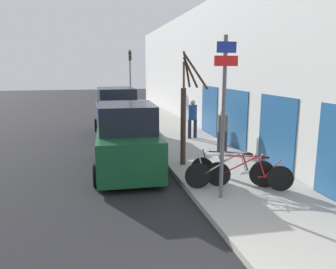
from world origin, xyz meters
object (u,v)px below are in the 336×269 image
(parked_car_0, at_px, (127,141))
(parked_car_1, at_px, (116,114))
(pedestrian_near, at_px, (223,127))
(street_tree, at_px, (185,114))
(pedestrian_far, at_px, (193,116))
(bicycle_1, at_px, (230,172))
(bicycle_0, at_px, (249,174))
(bicycle_2, at_px, (233,170))
(traffic_light, at_px, (130,72))
(signpost, at_px, (224,112))

(parked_car_0, distance_m, parked_car_1, 5.75)
(parked_car_0, height_order, parked_car_1, parked_car_1)
(pedestrian_near, height_order, street_tree, street_tree)
(pedestrian_far, bearing_deg, parked_car_0, -147.00)
(pedestrian_near, bearing_deg, bicycle_1, 59.63)
(parked_car_0, height_order, pedestrian_near, parked_car_0)
(pedestrian_far, relative_size, street_tree, 0.48)
(pedestrian_far, height_order, street_tree, street_tree)
(bicycle_0, xyz_separation_m, bicycle_2, (-0.26, 0.43, 0.00))
(bicycle_1, distance_m, street_tree, 2.75)
(pedestrian_far, bearing_deg, traffic_light, 84.18)
(bicycle_1, xyz_separation_m, bicycle_2, (0.17, 0.23, -0.01))
(bicycle_1, relative_size, pedestrian_near, 1.49)
(bicycle_0, bearing_deg, signpost, 139.97)
(street_tree, bearing_deg, bicycle_1, -75.76)
(bicycle_0, distance_m, pedestrian_far, 6.61)
(parked_car_0, height_order, street_tree, street_tree)
(bicycle_0, bearing_deg, traffic_light, 29.78)
(parked_car_0, bearing_deg, pedestrian_near, 18.93)
(bicycle_1, height_order, traffic_light, traffic_light)
(traffic_light, bearing_deg, parked_car_1, -102.09)
(parked_car_1, bearing_deg, street_tree, -74.68)
(bicycle_2, xyz_separation_m, pedestrian_far, (0.79, 6.13, 0.62))
(signpost, relative_size, bicycle_2, 1.92)
(bicycle_0, distance_m, street_tree, 3.05)
(signpost, relative_size, pedestrian_near, 2.37)
(bicycle_2, distance_m, parked_car_0, 3.56)
(signpost, height_order, parked_car_1, signpost)
(bicycle_0, relative_size, parked_car_0, 0.46)
(bicycle_1, distance_m, bicycle_2, 0.28)
(bicycle_1, bearing_deg, pedestrian_far, -1.28)
(bicycle_0, xyz_separation_m, bicycle_1, (-0.43, 0.21, 0.02))
(parked_car_1, distance_m, traffic_light, 8.42)
(bicycle_2, height_order, pedestrian_far, pedestrian_far)
(bicycle_0, distance_m, parked_car_1, 9.00)
(parked_car_0, height_order, pedestrian_far, parked_car_0)
(signpost, relative_size, parked_car_1, 0.81)
(pedestrian_near, bearing_deg, traffic_light, -92.23)
(signpost, height_order, street_tree, signpost)
(parked_car_0, xyz_separation_m, pedestrian_near, (3.76, 1.08, 0.09))
(bicycle_2, bearing_deg, bicycle_1, 176.13)
(bicycle_1, relative_size, pedestrian_far, 1.39)
(signpost, xyz_separation_m, pedestrian_far, (1.48, 6.98, -1.12))
(pedestrian_near, bearing_deg, bicycle_2, 60.91)
(bicycle_2, xyz_separation_m, street_tree, (-0.77, 2.13, 1.29))
(signpost, xyz_separation_m, bicycle_1, (0.52, 0.63, -1.73))
(parked_car_0, distance_m, pedestrian_far, 5.09)
(parked_car_0, relative_size, traffic_light, 1.00)
(parked_car_1, height_order, traffic_light, traffic_light)
(pedestrian_far, relative_size, traffic_light, 0.39)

